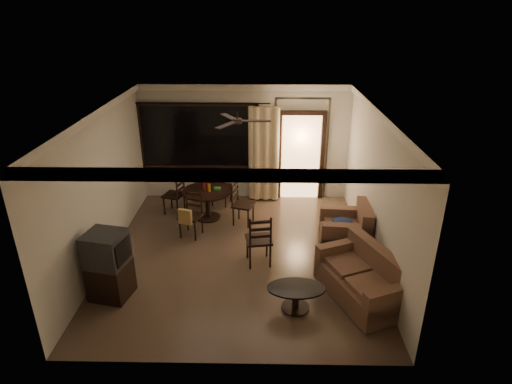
{
  "coord_description": "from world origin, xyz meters",
  "views": [
    {
      "loc": [
        0.45,
        -7.1,
        4.47
      ],
      "look_at": [
        0.32,
        0.2,
        1.24
      ],
      "focal_mm": 30.0,
      "sensor_mm": 36.0,
      "label": 1
    }
  ],
  "objects_px": {
    "coffee_table": "(296,294)",
    "side_chair": "(259,249)",
    "sofa": "(364,280)",
    "dining_chair_east": "(243,212)",
    "armchair": "(347,232)",
    "dining_chair_south": "(191,223)",
    "dining_chair_west": "(175,202)",
    "tv_cabinet": "(109,265)",
    "dining_chair_north": "(221,193)",
    "dining_table": "(207,196)"
  },
  "relations": [
    {
      "from": "sofa",
      "to": "side_chair",
      "type": "distance_m",
      "value": 2.0
    },
    {
      "from": "dining_chair_west",
      "to": "dining_chair_south",
      "type": "xyz_separation_m",
      "value": [
        0.55,
        -1.07,
        0.02
      ]
    },
    {
      "from": "dining_table",
      "to": "tv_cabinet",
      "type": "xyz_separation_m",
      "value": [
        -1.26,
        -2.84,
        0.05
      ]
    },
    {
      "from": "coffee_table",
      "to": "side_chair",
      "type": "height_order",
      "value": "side_chair"
    },
    {
      "from": "dining_chair_west",
      "to": "dining_chair_east",
      "type": "relative_size",
      "value": 1.0
    },
    {
      "from": "dining_chair_west",
      "to": "coffee_table",
      "type": "relative_size",
      "value": 1.03
    },
    {
      "from": "side_chair",
      "to": "armchair",
      "type": "bearing_deg",
      "value": -172.77
    },
    {
      "from": "sofa",
      "to": "dining_chair_east",
      "type": "bearing_deg",
      "value": 106.79
    },
    {
      "from": "dining_chair_south",
      "to": "side_chair",
      "type": "xyz_separation_m",
      "value": [
        1.42,
        -1.01,
        0.0
      ]
    },
    {
      "from": "tv_cabinet",
      "to": "coffee_table",
      "type": "bearing_deg",
      "value": 6.91
    },
    {
      "from": "dining_chair_east",
      "to": "side_chair",
      "type": "height_order",
      "value": "side_chair"
    },
    {
      "from": "dining_chair_east",
      "to": "coffee_table",
      "type": "relative_size",
      "value": 1.03
    },
    {
      "from": "dining_chair_north",
      "to": "armchair",
      "type": "height_order",
      "value": "armchair"
    },
    {
      "from": "tv_cabinet",
      "to": "coffee_table",
      "type": "relative_size",
      "value": 1.28
    },
    {
      "from": "dining_table",
      "to": "dining_chair_east",
      "type": "distance_m",
      "value": 0.87
    },
    {
      "from": "dining_table",
      "to": "dining_chair_south",
      "type": "height_order",
      "value": "dining_chair_south"
    },
    {
      "from": "sofa",
      "to": "coffee_table",
      "type": "height_order",
      "value": "sofa"
    },
    {
      "from": "dining_chair_west",
      "to": "tv_cabinet",
      "type": "xyz_separation_m",
      "value": [
        -0.45,
        -3.09,
        0.31
      ]
    },
    {
      "from": "dining_chair_south",
      "to": "dining_chair_north",
      "type": "height_order",
      "value": "same"
    },
    {
      "from": "dining_chair_south",
      "to": "coffee_table",
      "type": "height_order",
      "value": "dining_chair_south"
    },
    {
      "from": "dining_chair_west",
      "to": "sofa",
      "type": "xyz_separation_m",
      "value": [
        3.7,
        -3.06,
        0.06
      ]
    },
    {
      "from": "tv_cabinet",
      "to": "armchair",
      "type": "height_order",
      "value": "tv_cabinet"
    },
    {
      "from": "dining_table",
      "to": "armchair",
      "type": "distance_m",
      "value": 3.18
    },
    {
      "from": "dining_table",
      "to": "side_chair",
      "type": "distance_m",
      "value": 2.18
    },
    {
      "from": "dining_chair_south",
      "to": "dining_chair_north",
      "type": "xyz_separation_m",
      "value": [
        0.49,
        1.56,
        -0.02
      ]
    },
    {
      "from": "dining_chair_west",
      "to": "coffee_table",
      "type": "bearing_deg",
      "value": 54.58
    },
    {
      "from": "coffee_table",
      "to": "armchair",
      "type": "bearing_deg",
      "value": 58.38
    },
    {
      "from": "dining_chair_south",
      "to": "coffee_table",
      "type": "xyz_separation_m",
      "value": [
        2.03,
        -2.3,
        -0.04
      ]
    },
    {
      "from": "dining_table",
      "to": "armchair",
      "type": "bearing_deg",
      "value": -24.27
    },
    {
      "from": "sofa",
      "to": "armchair",
      "type": "xyz_separation_m",
      "value": [
        -0.01,
        1.51,
        0.05
      ]
    },
    {
      "from": "coffee_table",
      "to": "sofa",
      "type": "bearing_deg",
      "value": 15.24
    },
    {
      "from": "dining_chair_west",
      "to": "sofa",
      "type": "distance_m",
      "value": 4.8
    },
    {
      "from": "dining_chair_east",
      "to": "tv_cabinet",
      "type": "xyz_separation_m",
      "value": [
        -2.05,
        -2.59,
        0.31
      ]
    },
    {
      "from": "dining_chair_north",
      "to": "sofa",
      "type": "bearing_deg",
      "value": 144.07
    },
    {
      "from": "coffee_table",
      "to": "side_chair",
      "type": "xyz_separation_m",
      "value": [
        -0.6,
        1.3,
        0.04
      ]
    },
    {
      "from": "dining_chair_west",
      "to": "armchair",
      "type": "xyz_separation_m",
      "value": [
        3.69,
        -1.55,
        0.11
      ]
    },
    {
      "from": "dining_chair_east",
      "to": "dining_chair_north",
      "type": "bearing_deg",
      "value": 46.92
    },
    {
      "from": "armchair",
      "to": "dining_chair_west",
      "type": "bearing_deg",
      "value": 161.81
    },
    {
      "from": "tv_cabinet",
      "to": "side_chair",
      "type": "xyz_separation_m",
      "value": [
        2.42,
        1.02,
        -0.28
      ]
    },
    {
      "from": "armchair",
      "to": "side_chair",
      "type": "bearing_deg",
      "value": -158.61
    },
    {
      "from": "dining_chair_west",
      "to": "sofa",
      "type": "bearing_deg",
      "value": 67.6
    },
    {
      "from": "sofa",
      "to": "coffee_table",
      "type": "relative_size",
      "value": 1.95
    },
    {
      "from": "dining_chair_east",
      "to": "dining_chair_south",
      "type": "relative_size",
      "value": 1.0
    },
    {
      "from": "dining_chair_east",
      "to": "sofa",
      "type": "height_order",
      "value": "dining_chair_east"
    },
    {
      "from": "tv_cabinet",
      "to": "sofa",
      "type": "xyz_separation_m",
      "value": [
        4.15,
        0.02,
        -0.25
      ]
    },
    {
      "from": "armchair",
      "to": "side_chair",
      "type": "relative_size",
      "value": 0.97
    },
    {
      "from": "dining_chair_west",
      "to": "dining_chair_north",
      "type": "distance_m",
      "value": 1.15
    },
    {
      "from": "dining_chair_east",
      "to": "side_chair",
      "type": "relative_size",
      "value": 0.91
    },
    {
      "from": "sofa",
      "to": "dining_chair_north",
      "type": "bearing_deg",
      "value": 104.34
    },
    {
      "from": "tv_cabinet",
      "to": "side_chair",
      "type": "height_order",
      "value": "tv_cabinet"
    }
  ]
}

